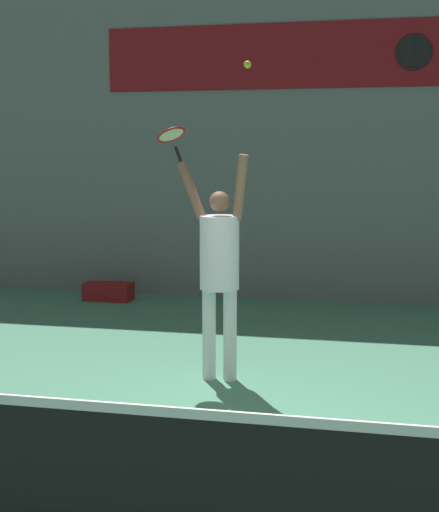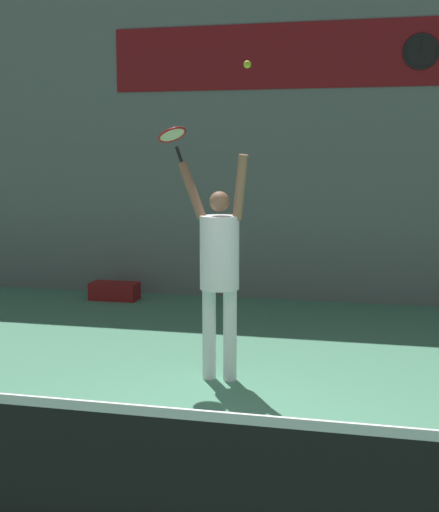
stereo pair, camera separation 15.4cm
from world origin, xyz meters
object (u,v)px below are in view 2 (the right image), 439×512
Objects in this scene: scoreboard_clock at (421,51)px; tennis_ball at (247,64)px; tennis_player at (219,263)px; equipment_bag at (115,291)px; tennis_racket at (173,136)px.

scoreboard_clock is 4.35m from tennis_ball.
tennis_player is 3.05× the size of equipment_bag.
tennis_ball is at bearing -112.42° from scoreboard_clock.
tennis_racket is at bearing 151.91° from tennis_player.
tennis_racket reaches higher than equipment_bag.
tennis_player is 1.84m from tennis_ball.
scoreboard_clock is at bearing 7.43° from equipment_bag.
tennis_racket is 5.78× the size of tennis_ball.
scoreboard_clock reaches higher than tennis_ball.
tennis_racket is 1.07m from tennis_ball.
tennis_ball reaches higher than tennis_racket.
tennis_player is (-1.91, -3.93, -2.42)m from scoreboard_clock.
scoreboard_clock is at bearing 56.11° from tennis_racket.
equipment_bag is (-2.68, 3.42, -2.82)m from tennis_ball.
scoreboard_clock is 0.23× the size of tennis_player.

